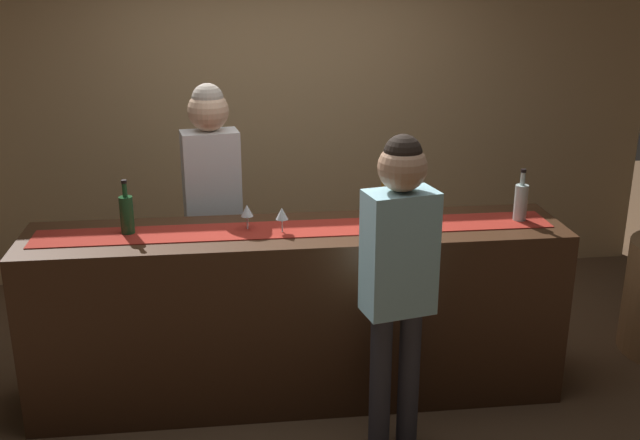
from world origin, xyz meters
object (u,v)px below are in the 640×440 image
(wine_bottle_amber, at_px, (383,206))
(customer_sipping, at_px, (399,264))
(wine_bottle_green, at_px, (127,214))
(wine_glass_near_customer, at_px, (247,211))
(wine_glass_mid_counter, at_px, (282,214))
(wine_bottle_clear, at_px, (521,202))
(bartender, at_px, (212,191))

(wine_bottle_amber, height_order, customer_sipping, customer_sipping)
(wine_bottle_green, distance_m, wine_glass_near_customer, 0.64)
(wine_glass_mid_counter, xyz_separation_m, customer_sipping, (0.53, -0.53, -0.10))
(wine_bottle_green, xyz_separation_m, customer_sipping, (1.36, -0.61, -0.11))
(wine_bottle_clear, bearing_deg, wine_glass_mid_counter, -178.11)
(customer_sipping, bearing_deg, wine_bottle_green, 143.40)
(wine_bottle_green, bearing_deg, customer_sipping, -24.35)
(wine_bottle_amber, distance_m, bartender, 1.11)
(wine_bottle_green, bearing_deg, wine_glass_mid_counter, -5.85)
(wine_bottle_clear, bearing_deg, bartender, 161.53)
(wine_bottle_green, height_order, wine_glass_mid_counter, wine_bottle_green)
(wine_bottle_amber, height_order, wine_bottle_clear, same)
(wine_glass_near_customer, bearing_deg, wine_bottle_green, 179.15)
(wine_glass_mid_counter, distance_m, customer_sipping, 0.75)
(wine_bottle_green, relative_size, bartender, 0.17)
(wine_glass_near_customer, bearing_deg, wine_bottle_clear, -1.14)
(wine_bottle_amber, height_order, wine_glass_mid_counter, wine_bottle_amber)
(wine_glass_near_customer, bearing_deg, wine_bottle_amber, -0.78)
(wine_glass_near_customer, height_order, customer_sipping, customer_sipping)
(wine_glass_mid_counter, distance_m, bartender, 0.74)
(wine_bottle_amber, bearing_deg, bartender, 149.50)
(wine_bottle_amber, xyz_separation_m, bartender, (-0.95, 0.56, -0.05))
(wine_bottle_clear, height_order, wine_glass_near_customer, wine_bottle_clear)
(wine_bottle_green, xyz_separation_m, wine_bottle_amber, (1.40, -0.02, 0.00))
(wine_bottle_amber, relative_size, wine_glass_near_customer, 2.10)
(wine_bottle_amber, relative_size, customer_sipping, 0.18)
(wine_bottle_amber, distance_m, wine_glass_near_customer, 0.75)
(wine_bottle_green, relative_size, wine_bottle_clear, 1.00)
(bartender, relative_size, customer_sipping, 1.05)
(wine_bottle_amber, height_order, bartender, bartender)
(wine_bottle_amber, relative_size, bartender, 0.17)
(bartender, bearing_deg, wine_bottle_amber, 140.45)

